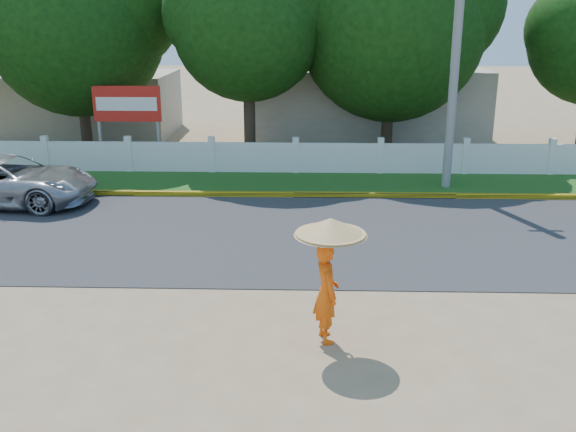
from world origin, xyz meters
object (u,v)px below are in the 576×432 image
Objects in this scene: utility_pole at (455,65)px; monk_with_parasol at (328,262)px; vehicle at (7,181)px; billboard at (127,108)px.

utility_pole is 11.52m from monk_with_parasol.
monk_with_parasol is (-4.21, -10.44, -2.46)m from utility_pole.
utility_pole is 1.50× the size of vehicle.
billboard is (-11.22, 2.92, -1.78)m from utility_pole.
billboard is (-7.01, 13.36, 0.68)m from monk_with_parasol.
billboard is at bearing -20.63° from vehicle.
utility_pole reaches higher than billboard.
utility_pole reaches higher than monk_with_parasol.
utility_pole is at bearing -14.61° from billboard.
billboard reaches higher than monk_with_parasol.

